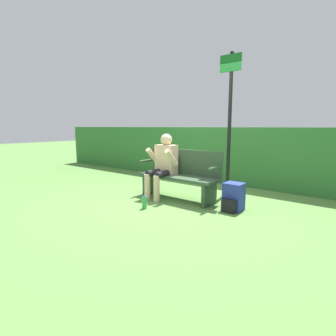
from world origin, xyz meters
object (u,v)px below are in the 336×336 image
water_bottle (144,203)px  signpost (230,114)px  park_bench (180,175)px  backpack (233,197)px  person_seated (163,162)px

water_bottle → signpost: size_ratio=0.08×
park_bench → backpack: bearing=-2.3°
person_seated → water_bottle: 0.97m
person_seated → water_bottle: bearing=-73.9°
park_bench → water_bottle: (-0.09, -0.87, -0.35)m
backpack → signpost: size_ratio=0.16×
person_seated → water_bottle: (0.22, -0.76, -0.57)m
backpack → person_seated: bearing=-177.1°
signpost → park_bench: bearing=-123.8°
park_bench → backpack: 1.12m
water_bottle → person_seated: bearing=106.1°
backpack → signpost: (-0.53, 0.88, 1.36)m
signpost → person_seated: bearing=-132.4°
park_bench → water_bottle: size_ratio=7.33×
person_seated → backpack: (1.40, 0.07, -0.46)m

